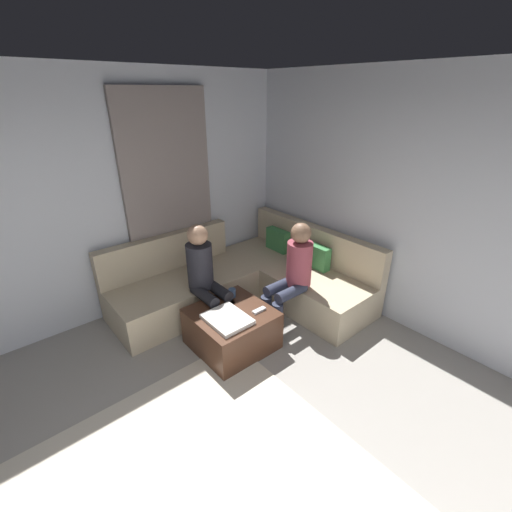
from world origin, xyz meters
TOP-DOWN VIEW (x-y plane):
  - wall_back at (0.00, 2.94)m, footprint 6.00×0.12m
  - wall_left at (-2.94, 0.00)m, footprint 0.12×6.00m
  - curtain_panel at (-2.84, 1.30)m, footprint 0.06×1.10m
  - sectional_couch at (-2.08, 1.88)m, footprint 2.10×2.55m
  - ottoman at (-1.48, 1.17)m, footprint 0.76×0.76m
  - folded_blanket at (-1.38, 1.05)m, footprint 0.44×0.36m
  - coffee_mug at (-1.70, 1.35)m, footprint 0.08×0.08m
  - game_remote at (-1.30, 1.39)m, footprint 0.05×0.15m
  - person_on_couch_back at (-1.37, 1.93)m, footprint 0.30×0.60m
  - person_on_couch_side at (-1.93, 1.17)m, footprint 0.60×0.30m

SIDE VIEW (x-z plane):
  - ottoman at x=-1.48m, z-range 0.00..0.42m
  - sectional_couch at x=-2.08m, z-range -0.15..0.72m
  - game_remote at x=-1.30m, z-range 0.42..0.44m
  - folded_blanket at x=-1.38m, z-range 0.42..0.46m
  - coffee_mug at x=-1.70m, z-range 0.42..0.52m
  - person_on_couch_back at x=-1.37m, z-range 0.06..1.26m
  - person_on_couch_side at x=-1.93m, z-range 0.06..1.26m
  - curtain_panel at x=-2.84m, z-range 0.00..2.50m
  - wall_back at x=0.00m, z-range 0.00..2.70m
  - wall_left at x=-2.94m, z-range 0.00..2.70m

